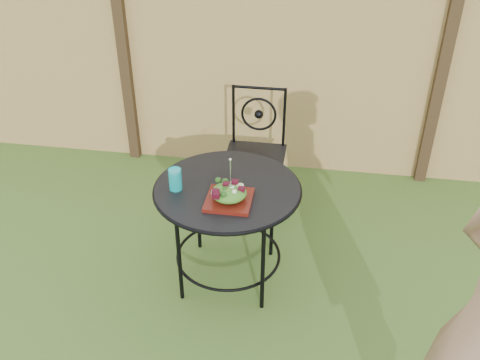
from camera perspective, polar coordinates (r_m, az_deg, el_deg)
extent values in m
plane|color=#274A18|center=(3.27, -0.78, -18.18)|extent=(60.00, 60.00, 0.00)
cube|color=tan|center=(4.55, 3.95, 11.53)|extent=(8.00, 0.05, 1.80)
cube|color=black|center=(4.77, -12.19, 12.55)|extent=(0.09, 0.09, 1.90)
cube|color=black|center=(4.57, 20.62, 10.26)|extent=(0.09, 0.09, 1.90)
cylinder|color=black|center=(3.30, -1.35, -0.87)|extent=(0.90, 0.90, 0.02)
torus|color=black|center=(3.30, -1.35, -0.96)|extent=(0.92, 0.92, 0.02)
torus|color=black|center=(3.62, -1.24, -7.95)|extent=(0.70, 0.70, 0.02)
cylinder|color=black|center=(3.69, 3.46, -3.70)|extent=(0.03, 0.03, 0.71)
cylinder|color=black|center=(3.76, -4.50, -2.94)|extent=(0.03, 0.03, 0.71)
cylinder|color=black|center=(3.36, -6.51, -8.06)|extent=(0.03, 0.03, 0.71)
cylinder|color=black|center=(3.28, 2.46, -9.06)|extent=(0.03, 0.03, 0.71)
cube|color=black|center=(4.14, 1.56, 2.40)|extent=(0.46, 0.46, 0.03)
cylinder|color=black|center=(4.11, 2.07, 9.78)|extent=(0.42, 0.02, 0.02)
torus|color=black|center=(4.20, 2.01, 7.02)|extent=(0.28, 0.02, 0.28)
cylinder|color=black|center=(4.12, -1.62, -1.54)|extent=(0.02, 0.02, 0.44)
cylinder|color=black|center=(4.08, 3.92, -2.04)|extent=(0.02, 0.02, 0.44)
cylinder|color=black|center=(4.45, -0.68, 1.32)|extent=(0.02, 0.02, 0.44)
cylinder|color=black|center=(4.41, 4.45, 0.89)|extent=(0.02, 0.02, 0.44)
cylinder|color=black|center=(4.23, -0.70, 6.96)|extent=(0.02, 0.02, 0.50)
cylinder|color=black|center=(4.19, 4.74, 6.56)|extent=(0.02, 0.02, 0.50)
cube|color=#450D09|center=(3.15, -1.17, -2.14)|extent=(0.27, 0.27, 0.02)
ellipsoid|color=#235614|center=(3.12, -1.18, -1.35)|extent=(0.21, 0.21, 0.08)
cylinder|color=silver|center=(3.05, -1.03, 0.65)|extent=(0.01, 0.01, 0.18)
cylinder|color=#0EA4A5|center=(3.26, -6.93, 0.08)|extent=(0.08, 0.08, 0.14)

